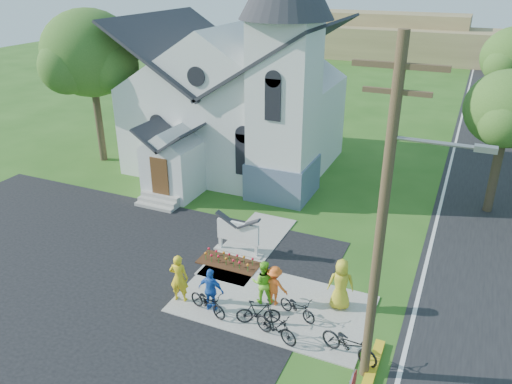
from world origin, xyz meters
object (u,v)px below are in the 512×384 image
at_px(cyclist_3, 274,286).
at_px(cyclist_4, 341,284).
at_px(bike_4, 349,344).
at_px(bike_2, 298,307).
at_px(cyclist_2, 211,290).
at_px(church_sign, 238,232).
at_px(cyclist_0, 179,278).
at_px(utility_pole, 385,215).
at_px(cyclist_1, 263,282).
at_px(bike_0, 208,302).
at_px(bike_3, 276,326).
at_px(bike_1, 258,312).

xyz_separation_m(cyclist_3, cyclist_4, (2.22, 0.78, 0.19)).
bearing_deg(cyclist_4, bike_4, 94.80).
xyz_separation_m(bike_2, bike_4, (2.14, -1.21, 0.11)).
bearing_deg(cyclist_2, church_sign, -78.20).
xyz_separation_m(church_sign, cyclist_2, (0.84, -3.90, -0.14)).
height_order(cyclist_2, bike_2, cyclist_2).
distance_m(church_sign, cyclist_0, 3.89).
height_order(utility_pole, bike_4, utility_pole).
xyz_separation_m(cyclist_1, cyclist_4, (2.64, 0.83, 0.12)).
bearing_deg(cyclist_4, cyclist_2, 9.07).
bearing_deg(bike_0, cyclist_3, -36.40).
xyz_separation_m(bike_0, bike_3, (2.70, -0.30, 0.06)).
xyz_separation_m(church_sign, cyclist_1, (2.31, -2.72, -0.14)).
xyz_separation_m(bike_0, cyclist_2, (0.04, 0.20, 0.39)).
distance_m(cyclist_2, bike_3, 2.73).
bearing_deg(cyclist_3, bike_3, 115.31).
xyz_separation_m(church_sign, bike_1, (2.66, -3.92, -0.52)).
bearing_deg(cyclist_2, cyclist_1, -141.61).
bearing_deg(cyclist_2, bike_3, 169.08).
bearing_deg(bike_1, cyclist_2, 66.74).
bearing_deg(bike_4, bike_1, 100.55).
distance_m(cyclist_0, bike_0, 1.41).
bearing_deg(utility_pole, bike_0, 174.03).
distance_m(bike_1, bike_2, 1.41).
bearing_deg(cyclist_3, bike_1, 87.92).
distance_m(utility_pole, bike_4, 4.90).
distance_m(bike_0, cyclist_2, 0.44).
relative_size(cyclist_0, bike_0, 1.11).
distance_m(cyclist_0, cyclist_1, 3.04).
distance_m(bike_0, bike_3, 2.72).
relative_size(utility_pole, bike_1, 6.52).
bearing_deg(church_sign, bike_3, -51.52).
bearing_deg(cyclist_0, bike_2, 177.91).
bearing_deg(bike_1, utility_pole, -124.05).
distance_m(bike_2, cyclist_3, 1.16).
bearing_deg(church_sign, bike_2, -38.98).
relative_size(bike_1, bike_2, 1.00).
bearing_deg(church_sign, cyclist_1, -49.59).
bearing_deg(cyclist_4, cyclist_0, 2.90).
bearing_deg(cyclist_1, cyclist_0, 2.01).
bearing_deg(cyclist_3, bike_2, 161.32).
bearing_deg(bike_2, cyclist_4, -26.36).
relative_size(church_sign, cyclist_2, 1.31).
bearing_deg(bike_2, cyclist_0, 120.33).
relative_size(bike_0, bike_1, 1.10).
distance_m(bike_1, cyclist_4, 3.11).
relative_size(cyclist_2, bike_4, 0.86).
height_order(bike_0, bike_3, bike_3).
bearing_deg(bike_1, cyclist_3, -26.48).
bearing_deg(bike_3, cyclist_2, 96.87).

